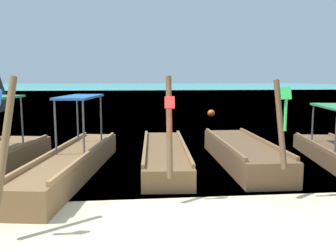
{
  "coord_description": "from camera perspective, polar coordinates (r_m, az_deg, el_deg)",
  "views": [
    {
      "loc": [
        -0.96,
        -5.7,
        2.54
      ],
      "look_at": [
        0.0,
        3.59,
        1.25
      ],
      "focal_mm": 38.91,
      "sensor_mm": 36.0,
      "label": 1
    }
  ],
  "objects": [
    {
      "name": "mooring_buoy_near",
      "position": [
        22.85,
        6.78,
        1.99
      ],
      "size": [
        0.45,
        0.45,
        0.45
      ],
      "color": "#EA5119",
      "rests_on": "sea_water"
    },
    {
      "name": "sea_water",
      "position": [
        67.34,
        -5.1,
        5.65
      ],
      "size": [
        120.0,
        120.0,
        0.0
      ],
      "primitive_type": "plane",
      "color": "#2DB29E",
      "rests_on": "ground"
    },
    {
      "name": "longtail_boat_red_ribbon",
      "position": [
        10.52,
        -0.55,
        -4.58
      ],
      "size": [
        1.52,
        6.07,
        2.55
      ],
      "color": "brown",
      "rests_on": "ground"
    },
    {
      "name": "longtail_boat_blue_ribbon",
      "position": [
        9.64,
        -14.72,
        -5.46
      ],
      "size": [
        1.95,
        6.85,
        2.54
      ],
      "color": "brown",
      "rests_on": "ground"
    },
    {
      "name": "longtail_boat_green_ribbon",
      "position": [
        10.71,
        11.64,
        -4.22
      ],
      "size": [
        1.38,
        5.57,
        2.47
      ],
      "color": "brown",
      "rests_on": "ground"
    },
    {
      "name": "ground",
      "position": [
        6.31,
        3.48,
        -15.87
      ],
      "size": [
        120.0,
        120.0,
        0.0
      ],
      "primitive_type": "plane",
      "color": "beige"
    }
  ]
}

